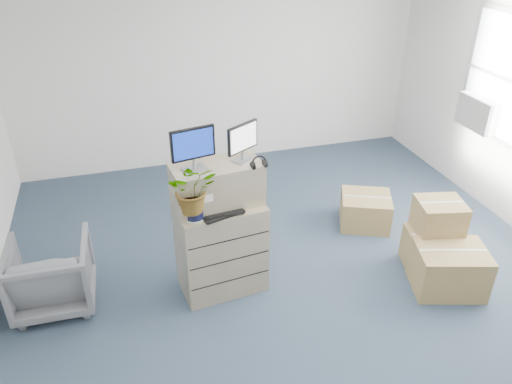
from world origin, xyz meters
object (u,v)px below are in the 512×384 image
at_px(filing_cabinet_lower, 221,248).
at_px(office_chair, 51,272).
at_px(potted_plant, 193,194).
at_px(water_bottle, 224,190).
at_px(monitor_left, 193,147).
at_px(keyboard, 222,214).
at_px(monitor_right, 243,140).

distance_m(filing_cabinet_lower, office_chair, 1.66).
relative_size(potted_plant, office_chair, 0.64).
bearing_deg(water_bottle, filing_cabinet_lower, -133.21).
relative_size(water_bottle, office_chair, 0.34).
distance_m(monitor_left, office_chair, 1.90).
xyz_separation_m(keyboard, office_chair, (-1.64, 0.37, -0.60)).
distance_m(filing_cabinet_lower, monitor_left, 1.15).
bearing_deg(monitor_right, filing_cabinet_lower, 162.43).
relative_size(filing_cabinet_lower, monitor_right, 2.67).
bearing_deg(monitor_right, office_chair, 143.63).
bearing_deg(potted_plant, water_bottle, 33.69).
bearing_deg(monitor_left, water_bottle, 2.32).
distance_m(monitor_right, office_chair, 2.26).
height_order(keyboard, office_chair, keyboard).
height_order(monitor_left, monitor_right, monitor_left).
bearing_deg(filing_cabinet_lower, keyboard, -99.62).
distance_m(keyboard, potted_plant, 0.36).
height_order(filing_cabinet_lower, water_bottle, water_bottle).
bearing_deg(monitor_right, keyboard, -171.39).
height_order(monitor_right, water_bottle, monitor_right).
xyz_separation_m(monitor_left, monitor_right, (0.47, 0.07, -0.02)).
bearing_deg(potted_plant, monitor_left, 70.80).
distance_m(monitor_left, keyboard, 0.69).
height_order(water_bottle, potted_plant, potted_plant).
bearing_deg(monitor_right, water_bottle, 147.39).
bearing_deg(water_bottle, monitor_left, -165.84).
height_order(filing_cabinet_lower, office_chair, filing_cabinet_lower).
distance_m(water_bottle, potted_plant, 0.42).
relative_size(filing_cabinet_lower, keyboard, 2.42).
xyz_separation_m(water_bottle, potted_plant, (-0.33, -0.22, 0.13)).
relative_size(keyboard, office_chair, 0.52).
relative_size(monitor_left, potted_plant, 0.82).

